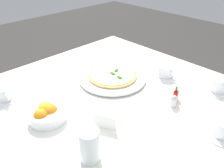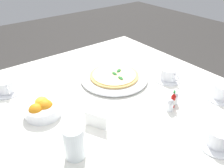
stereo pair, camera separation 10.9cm
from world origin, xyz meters
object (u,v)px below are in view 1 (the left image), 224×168
hot_sauce_bottle (175,96)px  menu_card (104,122)px  coffee_cup_back_corner (3,94)px  pizza (112,75)px  citrus_bowl (47,114)px  pizza_plate (112,77)px  water_glass_left_edge (90,146)px  coffee_cup_far_right (218,86)px  coffee_cup_near_left (165,72)px  salt_shaker (173,101)px  pepper_shaker (176,94)px

hot_sauce_bottle → menu_card: 0.34m
coffee_cup_back_corner → hot_sauce_bottle: bearing=134.0°
pizza → coffee_cup_back_corner: coffee_cup_back_corner is taller
coffee_cup_back_corner → citrus_bowl: citrus_bowl is taller
pizza_plate → pizza: size_ratio=1.38×
water_glass_left_edge → pizza: bearing=-142.5°
coffee_cup_far_right → hot_sauce_bottle: 0.24m
pizza_plate → coffee_cup_far_right: (-0.28, 0.43, 0.02)m
citrus_bowl → coffee_cup_near_left: bearing=168.1°
pizza → water_glass_left_edge: water_glass_left_edge is taller
menu_card → hot_sauce_bottle: bearing=46.0°
salt_shaker → pepper_shaker: bearing=-160.3°
coffee_cup_far_right → coffee_cup_back_corner: bearing=-40.3°
coffee_cup_far_right → coffee_cup_near_left: (0.06, -0.25, -0.00)m
menu_card → pepper_shaker: bearing=48.7°
coffee_cup_near_left → pepper_shaker: bearing=48.9°
citrus_bowl → menu_card: size_ratio=1.85×
pizza_plate → salt_shaker: 0.34m
coffee_cup_back_corner → citrus_bowl: 0.26m
pepper_shaker → menu_card: menu_card is taller
pizza_plate → coffee_cup_back_corner: 0.52m
water_glass_left_edge → pepper_shaker: size_ratio=2.08×
coffee_cup_back_corner → pepper_shaker: bearing=136.1°
pizza_plate → hot_sauce_bottle: hot_sauce_bottle is taller
hot_sauce_bottle → pizza: bearing=-81.0°
pizza → pepper_shaker: pepper_shaker is taller
pizza_plate → pizza: (-0.00, 0.00, 0.01)m
pizza_plate → citrus_bowl: bearing=6.2°
water_glass_left_edge → salt_shaker: size_ratio=2.08×
coffee_cup_near_left → pepper_shaker: size_ratio=2.36×
water_glass_left_edge → pizza_plate: bearing=-142.5°
coffee_cup_back_corner → coffee_cup_near_left: (-0.69, 0.38, 0.00)m
pizza → hot_sauce_bottle: 0.34m
coffee_cup_far_right → citrus_bowl: bearing=-29.4°
salt_shaker → pizza_plate: bearing=-85.8°
hot_sauce_bottle → pizza_plate: bearing=-81.0°
coffee_cup_near_left → menu_card: 0.49m
water_glass_left_edge → salt_shaker: (-0.43, 0.03, -0.03)m
coffee_cup_far_right → coffee_cup_near_left: bearing=-75.7°
pizza_plate → menu_card: menu_card is taller
citrus_bowl → menu_card: 0.23m
citrus_bowl → hot_sauce_bottle: (-0.46, 0.29, 0.01)m
citrus_bowl → salt_shaker: citrus_bowl is taller
water_glass_left_edge → pepper_shaker: (-0.49, 0.01, -0.03)m
water_glass_left_edge → citrus_bowl: 0.27m
water_glass_left_edge → pepper_shaker: 0.49m
pepper_shaker → water_glass_left_edge: bearing=-1.5°
citrus_bowl → hot_sauce_bottle: size_ratio=1.81×
coffee_cup_near_left → water_glass_left_edge: 0.63m
salt_shaker → menu_card: (0.30, -0.10, 0.00)m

